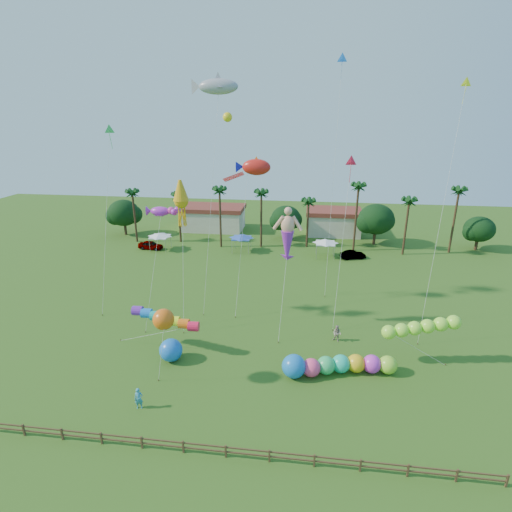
# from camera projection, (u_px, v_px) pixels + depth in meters

# --- Properties ---
(ground) EXTENTS (160.00, 160.00, 0.00)m
(ground) POSITION_uv_depth(u_px,v_px,m) (240.00, 399.00, 32.99)
(ground) COLOR #285116
(ground) RESTS_ON ground
(tree_line) EXTENTS (69.46, 8.91, 11.00)m
(tree_line) POSITION_uv_depth(u_px,v_px,m) (300.00, 219.00, 72.19)
(tree_line) COLOR #3A2819
(tree_line) RESTS_ON ground
(buildings_row) EXTENTS (35.00, 7.00, 4.00)m
(buildings_row) POSITION_uv_depth(u_px,v_px,m) (267.00, 221.00, 79.38)
(buildings_row) COLOR beige
(buildings_row) RESTS_ON ground
(tent_row) EXTENTS (31.00, 4.00, 0.60)m
(tent_row) POSITION_uv_depth(u_px,v_px,m) (241.00, 237.00, 66.72)
(tent_row) COLOR white
(tent_row) RESTS_ON ground
(fence) EXTENTS (36.12, 0.12, 1.00)m
(fence) POSITION_uv_depth(u_px,v_px,m) (226.00, 450.00, 27.18)
(fence) COLOR brown
(fence) RESTS_ON ground
(car_a) EXTENTS (4.43, 2.17, 1.45)m
(car_a) POSITION_uv_depth(u_px,v_px,m) (151.00, 245.00, 69.14)
(car_a) COLOR #4C4C54
(car_a) RESTS_ON ground
(car_b) EXTENTS (4.26, 2.58, 1.33)m
(car_b) POSITION_uv_depth(u_px,v_px,m) (353.00, 255.00, 64.63)
(car_b) COLOR #4C4C54
(car_b) RESTS_ON ground
(spectator_a) EXTENTS (0.74, 0.58, 1.81)m
(spectator_a) POSITION_uv_depth(u_px,v_px,m) (139.00, 399.00, 31.65)
(spectator_a) COLOR teal
(spectator_a) RESTS_ON ground
(spectator_b) EXTENTS (1.07, 0.99, 1.77)m
(spectator_b) POSITION_uv_depth(u_px,v_px,m) (337.00, 334.00, 41.04)
(spectator_b) COLOR #AE9691
(spectator_b) RESTS_ON ground
(caterpillar_inflatable) EXTENTS (10.52, 3.74, 2.14)m
(caterpillar_inflatable) POSITION_uv_depth(u_px,v_px,m) (335.00, 365.00, 35.86)
(caterpillar_inflatable) COLOR #FF437F
(caterpillar_inflatable) RESTS_ON ground
(blue_ball) EXTENTS (2.19, 2.19, 2.19)m
(blue_ball) POSITION_uv_depth(u_px,v_px,m) (171.00, 350.00, 37.80)
(blue_ball) COLOR blue
(blue_ball) RESTS_ON ground
(rainbow_tube) EXTENTS (10.19, 2.40, 3.56)m
(rainbow_tube) POSITION_uv_depth(u_px,v_px,m) (176.00, 325.00, 38.29)
(rainbow_tube) COLOR #F61B48
(rainbow_tube) RESTS_ON ground
(green_worm) EXTENTS (9.07, 4.04, 3.96)m
(green_worm) POSITION_uv_depth(u_px,v_px,m) (389.00, 332.00, 36.87)
(green_worm) COLOR #9CF837
(green_worm) RESTS_ON ground
(orange_ball_kite) EXTENTS (2.29, 2.29, 7.02)m
(orange_ball_kite) POSITION_uv_depth(u_px,v_px,m) (163.00, 319.00, 33.10)
(orange_ball_kite) COLOR orange
(orange_ball_kite) RESTS_ON ground
(merman_kite) EXTENTS (2.72, 5.44, 12.78)m
(merman_kite) POSITION_uv_depth(u_px,v_px,m) (287.00, 238.00, 41.56)
(merman_kite) COLOR #E69F82
(merman_kite) RESTS_ON ground
(fish_kite) EXTENTS (5.10, 6.66, 17.55)m
(fish_kite) POSITION_uv_depth(u_px,v_px,m) (256.00, 167.00, 44.98)
(fish_kite) COLOR red
(fish_kite) RESTS_ON ground
(shark_kite) EXTENTS (6.20, 7.43, 26.04)m
(shark_kite) POSITION_uv_depth(u_px,v_px,m) (218.00, 87.00, 43.18)
(shark_kite) COLOR #9394A0
(shark_kite) RESTS_ON ground
(squid_kite) EXTENTS (1.85, 4.19, 15.99)m
(squid_kite) POSITION_uv_depth(u_px,v_px,m) (181.00, 202.00, 41.32)
(squid_kite) COLOR orange
(squid_kite) RESTS_ON ground
(lobster_kite) EXTENTS (3.84, 5.93, 12.99)m
(lobster_kite) POSITION_uv_depth(u_px,v_px,m) (160.00, 211.00, 43.19)
(lobster_kite) COLOR #B227C7
(lobster_kite) RESTS_ON ground
(delta_kite_red) EXTENTS (1.58, 3.37, 18.32)m
(delta_kite_red) POSITION_uv_depth(u_px,v_px,m) (351.00, 164.00, 40.23)
(delta_kite_red) COLOR #F91B3C
(delta_kite_red) RESTS_ON ground
(delta_kite_yellow) EXTENTS (2.58, 4.36, 25.39)m
(delta_kite_yellow) POSITION_uv_depth(u_px,v_px,m) (465.00, 92.00, 36.19)
(delta_kite_yellow) COLOR #E2F218
(delta_kite_yellow) RESTS_ON ground
(delta_kite_green) EXTENTS (1.84, 5.12, 21.14)m
(delta_kite_green) POSITION_uv_depth(u_px,v_px,m) (109.00, 134.00, 44.00)
(delta_kite_green) COLOR green
(delta_kite_green) RESTS_ON ground
(delta_kite_blue) EXTENTS (1.34, 4.22, 28.80)m
(delta_kite_blue) POSITION_uv_depth(u_px,v_px,m) (342.00, 64.00, 45.62)
(delta_kite_blue) COLOR blue
(delta_kite_blue) RESTS_ON ground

